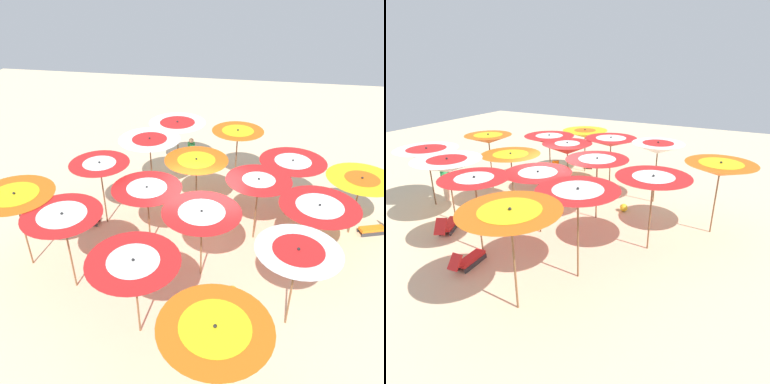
{
  "view_description": "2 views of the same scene",
  "coord_description": "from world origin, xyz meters",
  "views": [
    {
      "loc": [
        -9.84,
        -1.43,
        8.04
      ],
      "look_at": [
        1.24,
        0.52,
        1.14
      ],
      "focal_mm": 36.41,
      "sensor_mm": 36.0,
      "label": 1
    },
    {
      "loc": [
        -5.98,
        9.66,
        5.32
      ],
      "look_at": [
        -1.42,
        1.2,
        1.49
      ],
      "focal_mm": 31.22,
      "sensor_mm": 36.0,
      "label": 2
    }
  ],
  "objects": [
    {
      "name": "beach_umbrella_11",
      "position": [
        0.6,
        3.43,
        2.14
      ],
      "size": [
        1.95,
        1.95,
        2.37
      ],
      "color": "brown",
      "rests_on": "ground"
    },
    {
      "name": "beach_umbrella_13",
      "position": [
        -3.68,
        0.97,
        2.12
      ],
      "size": [
        2.14,
        2.14,
        2.36
      ],
      "color": "brown",
      "rests_on": "ground"
    },
    {
      "name": "beach_umbrella_10",
      "position": [
        -0.25,
        1.64,
        1.93
      ],
      "size": [
        2.13,
        2.13,
        2.14
      ],
      "color": "brown",
      "rests_on": "ground"
    },
    {
      "name": "beach_umbrella_7",
      "position": [
        2.84,
        2.39,
        2.05
      ],
      "size": [
        2.28,
        2.28,
        2.32
      ],
      "color": "brown",
      "rests_on": "ground"
    },
    {
      "name": "beach_umbrella_5",
      "position": [
        0.6,
        -1.65,
        1.99
      ],
      "size": [
        2.02,
        2.02,
        2.26
      ],
      "color": "brown",
      "rests_on": "ground"
    },
    {
      "name": "lounger_3",
      "position": [
        2.41,
        -3.66,
        0.21
      ],
      "size": [
        1.0,
        1.21,
        0.63
      ],
      "rotation": [
        0.0,
        0.0,
        8.47
      ],
      "color": "olive",
      "rests_on": "ground"
    },
    {
      "name": "beach_umbrella_14",
      "position": [
        -2.49,
        3.19,
        2.27
      ],
      "size": [
        2.06,
        2.06,
        2.52
      ],
      "color": "brown",
      "rests_on": "ground"
    },
    {
      "name": "beach_umbrella_9",
      "position": [
        -1.41,
        -0.2,
        2.04
      ],
      "size": [
        2.16,
        2.16,
        2.26
      ],
      "color": "brown",
      "rests_on": "ground"
    },
    {
      "name": "beach_umbrella_12",
      "position": [
        -5.2,
        -1.03,
        2.17
      ],
      "size": [
        2.16,
        2.16,
        2.43
      ],
      "color": "brown",
      "rests_on": "ground"
    },
    {
      "name": "beach_umbrella_1",
      "position": [
        2.15,
        -2.74,
        1.97
      ],
      "size": [
        2.23,
        2.23,
        2.21
      ],
      "color": "brown",
      "rests_on": "ground"
    },
    {
      "name": "beach_umbrella_6",
      "position": [
        1.76,
        0.46,
        1.97
      ],
      "size": [
        2.18,
        2.18,
        2.18
      ],
      "color": "brown",
      "rests_on": "ground"
    },
    {
      "name": "beach_umbrella_4",
      "position": [
        -0.59,
        -3.32,
        2.04
      ],
      "size": [
        2.21,
        2.21,
        2.28
      ],
      "color": "brown",
      "rests_on": "ground"
    },
    {
      "name": "beach_umbrella_15",
      "position": [
        -1.84,
        4.9,
        2.26
      ],
      "size": [
        2.19,
        2.19,
        2.53
      ],
      "color": "brown",
      "rests_on": "ground"
    },
    {
      "name": "beachgoer_0",
      "position": [
        4.63,
        1.15,
        0.84
      ],
      "size": [
        0.3,
        0.3,
        1.61
      ],
      "rotation": [
        0.0,
        0.0,
        1.67
      ],
      "color": "beige",
      "rests_on": "ground"
    },
    {
      "name": "beach_ball",
      "position": [
        -2.09,
        -1.18,
        0.15
      ],
      "size": [
        0.29,
        0.29,
        0.29
      ],
      "primitive_type": "sphere",
      "color": "yellow",
      "rests_on": "ground"
    },
    {
      "name": "beach_umbrella_3",
      "position": [
        4.66,
        1.72,
        2.07
      ],
      "size": [
        2.3,
        2.3,
        2.31
      ],
      "color": "brown",
      "rests_on": "ground"
    },
    {
      "name": "lounger_0",
      "position": [
        1.52,
        -5.64,
        0.2
      ],
      "size": [
        0.64,
        1.14,
        0.64
      ],
      "rotation": [
        0.0,
        0.0,
        8.18
      ],
      "color": "#333338",
      "rests_on": "ground"
    },
    {
      "name": "beach_umbrella_0",
      "position": [
        1.42,
        -4.82,
        1.92
      ],
      "size": [
        2.19,
        2.19,
        2.15
      ],
      "color": "brown",
      "rests_on": "ground"
    },
    {
      "name": "lounger_2",
      "position": [
        0.38,
        4.2,
        0.2
      ],
      "size": [
        0.42,
        1.2,
        0.61
      ],
      "rotation": [
        0.0,
        0.0,
        4.79
      ],
      "color": "#333338",
      "rests_on": "ground"
    },
    {
      "name": "beach_umbrella_8",
      "position": [
        -2.8,
        -2.61,
        2.2
      ],
      "size": [
        1.97,
        1.97,
        2.46
      ],
      "color": "brown",
      "rests_on": "ground"
    },
    {
      "name": "beach_umbrella_2",
      "position": [
        3.91,
        -0.76,
        2.2
      ],
      "size": [
        1.96,
        1.96,
        2.44
      ],
      "color": "brown",
      "rests_on": "ground"
    },
    {
      "name": "lounger_1",
      "position": [
        2.49,
        3.02,
        0.21
      ],
      "size": [
        0.95,
        1.38,
        0.67
      ],
      "rotation": [
        0.0,
        0.0,
        5.19
      ],
      "color": "#333338",
      "rests_on": "ground"
    },
    {
      "name": "ground",
      "position": [
        0.0,
        0.0,
        -0.02
      ],
      "size": [
        39.02,
        39.02,
        0.04
      ],
      "primitive_type": "cube",
      "color": "beige"
    }
  ]
}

